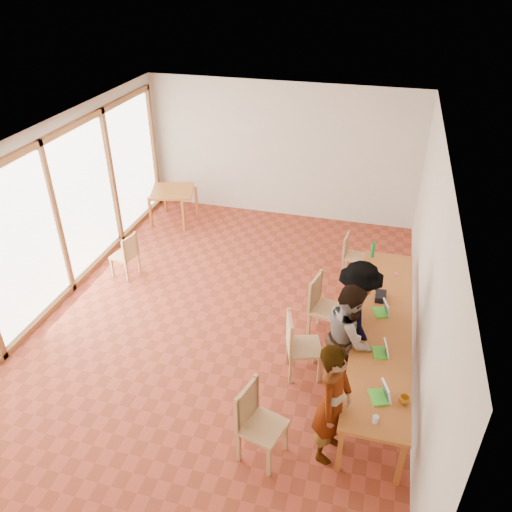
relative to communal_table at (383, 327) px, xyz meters
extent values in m
plane|color=#9A3925|center=(-2.50, 0.50, -0.70)|extent=(8.00, 8.00, 0.00)
cube|color=beige|center=(-2.50, 4.50, 0.80)|extent=(6.00, 0.10, 3.00)
cube|color=beige|center=(-2.50, -3.50, 0.80)|extent=(6.00, 0.10, 3.00)
cube|color=beige|center=(0.50, 0.50, 0.80)|extent=(0.10, 8.00, 3.00)
cube|color=white|center=(-5.46, 0.50, 0.80)|extent=(0.10, 8.00, 3.00)
cube|color=white|center=(-2.50, 0.50, 2.32)|extent=(6.00, 8.00, 0.04)
cube|color=#A25924|center=(0.00, 0.00, 0.02)|extent=(0.80, 4.00, 0.05)
cube|color=#A25924|center=(-0.34, -1.94, -0.35)|extent=(0.06, 0.06, 0.70)
cube|color=#A25924|center=(-0.34, 1.94, -0.35)|extent=(0.06, 0.06, 0.70)
cube|color=#A25924|center=(0.34, -1.94, -0.35)|extent=(0.06, 0.06, 0.70)
cube|color=#A25924|center=(0.34, 1.94, -0.35)|extent=(0.06, 0.06, 0.70)
cube|color=#A25924|center=(-4.72, 3.51, 0.02)|extent=(0.90, 0.90, 0.05)
cube|color=#A25924|center=(-5.11, 3.12, -0.35)|extent=(0.05, 0.05, 0.70)
cube|color=#A25924|center=(-5.11, 3.90, -0.35)|extent=(0.05, 0.05, 0.70)
cube|color=#A25924|center=(-4.33, 3.12, -0.35)|extent=(0.05, 0.05, 0.70)
cube|color=#A25924|center=(-4.33, 3.90, -0.35)|extent=(0.05, 0.05, 0.70)
cube|color=tan|center=(-1.25, -1.97, -0.21)|extent=(0.59, 0.59, 0.05)
cube|color=tan|center=(-1.46, -1.91, 0.07)|extent=(0.17, 0.48, 0.51)
cube|color=tan|center=(-1.03, -0.46, -0.22)|extent=(0.59, 0.59, 0.04)
cube|color=tan|center=(-1.24, -0.53, 0.05)|extent=(0.19, 0.46, 0.49)
cube|color=tan|center=(-0.84, 0.47, -0.21)|extent=(0.58, 0.58, 0.05)
cube|color=tan|center=(-1.06, 0.52, 0.07)|extent=(0.15, 0.48, 0.50)
cube|color=tan|center=(-0.60, 2.35, -0.32)|extent=(0.42, 0.42, 0.04)
cube|color=tan|center=(-0.77, 2.36, -0.10)|extent=(0.08, 0.38, 0.40)
cube|color=tan|center=(-4.73, 1.20, -0.29)|extent=(0.48, 0.48, 0.04)
cube|color=tan|center=(-4.55, 1.17, -0.05)|extent=(0.12, 0.41, 0.43)
imported|color=gray|center=(-0.49, -1.70, 0.13)|extent=(0.52, 0.68, 1.66)
imported|color=gray|center=(-0.43, -0.49, 0.12)|extent=(0.68, 0.84, 1.65)
imported|color=gray|center=(-0.38, 0.02, 0.14)|extent=(0.99, 1.24, 1.68)
cube|color=green|center=(0.01, -1.41, 0.06)|extent=(0.26, 0.31, 0.03)
cube|color=white|center=(0.10, -1.37, 0.15)|extent=(0.16, 0.25, 0.21)
cube|color=green|center=(-0.02, -0.63, 0.06)|extent=(0.21, 0.26, 0.02)
cube|color=white|center=(0.06, -0.61, 0.14)|extent=(0.11, 0.22, 0.19)
cube|color=green|center=(-0.06, 0.25, 0.06)|extent=(0.24, 0.29, 0.03)
cube|color=white|center=(0.03, 0.27, 0.15)|extent=(0.14, 0.23, 0.20)
imported|color=#C07814|center=(0.31, -1.40, 0.09)|extent=(0.14, 0.14, 0.10)
cylinder|color=#146F2F|center=(-0.28, 1.81, 0.19)|extent=(0.07, 0.07, 0.28)
cylinder|color=silver|center=(0.00, -1.77, 0.09)|extent=(0.07, 0.07, 0.09)
cylinder|color=white|center=(-0.31, -0.42, 0.08)|extent=(0.08, 0.08, 0.06)
cube|color=#ED447E|center=(0.14, 1.36, 0.05)|extent=(0.05, 0.10, 0.01)
cube|color=black|center=(-0.07, 0.61, 0.09)|extent=(0.16, 0.26, 0.09)
camera|label=1|loc=(-0.31, -5.78, 4.57)|focal=35.00mm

